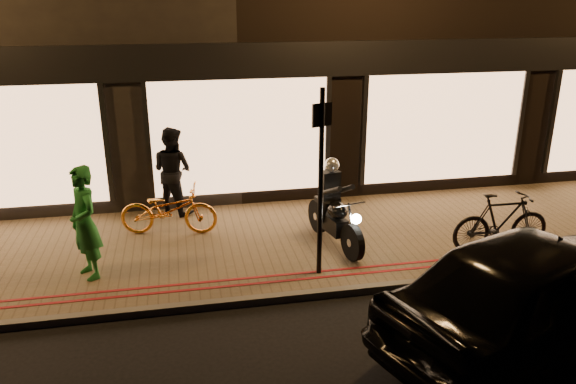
{
  "coord_description": "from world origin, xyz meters",
  "views": [
    {
      "loc": [
        -1.23,
        -7.29,
        4.42
      ],
      "look_at": [
        0.59,
        1.86,
        1.1
      ],
      "focal_mm": 35.0,
      "sensor_mm": 36.0,
      "label": 1
    }
  ],
  "objects_px": {
    "person_green": "(85,223)",
    "parked_car": "(541,289)",
    "sign_post": "(321,174)",
    "bicycle_gold": "(169,210)",
    "motorcycle": "(334,212)"
  },
  "relations": [
    {
      "from": "motorcycle",
      "to": "person_green",
      "type": "height_order",
      "value": "person_green"
    },
    {
      "from": "sign_post",
      "to": "parked_car",
      "type": "height_order",
      "value": "sign_post"
    },
    {
      "from": "bicycle_gold",
      "to": "person_green",
      "type": "relative_size",
      "value": 0.98
    },
    {
      "from": "bicycle_gold",
      "to": "parked_car",
      "type": "distance_m",
      "value": 6.45
    },
    {
      "from": "sign_post",
      "to": "parked_car",
      "type": "bearing_deg",
      "value": -43.88
    },
    {
      "from": "person_green",
      "to": "motorcycle",
      "type": "bearing_deg",
      "value": 65.13
    },
    {
      "from": "bicycle_gold",
      "to": "parked_car",
      "type": "bearing_deg",
      "value": -122.14
    },
    {
      "from": "sign_post",
      "to": "person_green",
      "type": "distance_m",
      "value": 3.75
    },
    {
      "from": "motorcycle",
      "to": "parked_car",
      "type": "height_order",
      "value": "motorcycle"
    },
    {
      "from": "motorcycle",
      "to": "person_green",
      "type": "distance_m",
      "value": 4.18
    },
    {
      "from": "person_green",
      "to": "parked_car",
      "type": "xyz_separation_m",
      "value": [
        5.99,
        -2.89,
        -0.23
      ]
    },
    {
      "from": "motorcycle",
      "to": "parked_car",
      "type": "bearing_deg",
      "value": -73.0
    },
    {
      "from": "sign_post",
      "to": "bicycle_gold",
      "type": "height_order",
      "value": "sign_post"
    },
    {
      "from": "motorcycle",
      "to": "bicycle_gold",
      "type": "height_order",
      "value": "motorcycle"
    },
    {
      "from": "sign_post",
      "to": "bicycle_gold",
      "type": "distance_m",
      "value": 3.38
    }
  ]
}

